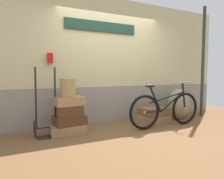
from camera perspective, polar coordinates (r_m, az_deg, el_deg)
ground at (r=4.27m, az=4.32°, el=-11.37°), size 8.48×5.20×0.06m
station_building at (r=4.87m, az=-0.58°, el=7.98°), size 6.48×0.74×2.86m
suitcase_0 at (r=4.04m, az=-12.23°, el=-10.73°), size 0.67×0.49×0.17m
suitcase_1 at (r=4.00m, az=-11.74°, el=-8.35°), size 0.60×0.46×0.17m
suitcase_2 at (r=3.94m, az=-11.86°, el=-5.79°), size 0.48×0.36×0.20m
suitcase_3 at (r=3.94m, az=-11.88°, el=-3.14°), size 0.56×0.43×0.16m
suitcase_4 at (r=4.85m, az=11.62°, el=-8.13°), size 0.73×0.52×0.17m
suitcase_5 at (r=4.84m, az=11.71°, el=-6.04°), size 0.65×0.45×0.18m
wicker_basket at (r=3.89m, az=-12.24°, el=0.47°), size 0.28×0.28×0.34m
luggage_trolley at (r=3.93m, az=-17.87°, el=-8.29°), size 0.42×0.37×1.25m
burlap_sack at (r=5.40m, az=18.09°, el=-3.85°), size 0.55×0.47×0.75m
bicycle at (r=4.51m, az=14.75°, el=-5.35°), size 1.79×0.46×0.97m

